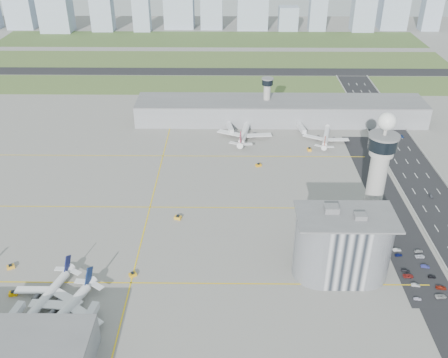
{
  "coord_description": "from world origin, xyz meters",
  "views": [
    {
      "loc": [
        2.52,
        -194.72,
        148.71
      ],
      "look_at": [
        0.0,
        35.0,
        15.0
      ],
      "focal_mm": 40.0,
      "sensor_mm": 36.0,
      "label": 1
    }
  ],
  "objects_px": {
    "airplane_far_b": "(326,134)",
    "car_lot_5": "(397,250)",
    "jet_bridge_near_2": "(82,333)",
    "jet_bridge_far_0": "(228,125)",
    "car_lot_9": "(425,266)",
    "tug_3": "(178,217)",
    "car_hw_2": "(402,136)",
    "car_lot_11": "(419,251)",
    "car_lot_8": "(432,277)",
    "admin_building": "(342,245)",
    "airplane_far_a": "(245,129)",
    "jet_bridge_far_1": "(298,126)",
    "car_lot_10": "(420,256)",
    "car_hw_4": "(360,104)",
    "secondary_tower": "(267,95)",
    "car_lot_0": "(418,299)",
    "tug_0": "(11,266)",
    "tug_1": "(13,293)",
    "control_tower": "(378,172)",
    "jet_bridge_near_1": "(4,332)",
    "airplane_near_b": "(47,291)",
    "car_lot_6": "(441,296)",
    "car_hw_1": "(431,196)",
    "car_lot_4": "(399,255)",
    "car_lot_2": "(408,276)",
    "airplane_near_c": "(64,307)",
    "tug_2": "(133,274)",
    "car_lot_1": "(416,285)",
    "car_lot_3": "(406,271)",
    "tug_4": "(258,165)",
    "tug_5": "(309,149)"
  },
  "relations": [
    {
      "from": "airplane_far_b",
      "to": "car_lot_5",
      "type": "xyz_separation_m",
      "value": [
        14.03,
        -120.03,
        -4.51
      ]
    },
    {
      "from": "jet_bridge_near_2",
      "to": "jet_bridge_far_0",
      "type": "relative_size",
      "value": 1.0
    },
    {
      "from": "jet_bridge_near_2",
      "to": "car_lot_9",
      "type": "distance_m",
      "value": 151.22
    },
    {
      "from": "tug_3",
      "to": "car_hw_2",
      "type": "relative_size",
      "value": 0.86
    },
    {
      "from": "car_lot_11",
      "to": "car_hw_2",
      "type": "relative_size",
      "value": 0.99
    },
    {
      "from": "car_lot_8",
      "to": "car_lot_9",
      "type": "bearing_deg",
      "value": 8.3
    },
    {
      "from": "admin_building",
      "to": "airplane_far_a",
      "type": "xyz_separation_m",
      "value": [
        -38.66,
        141.17,
        -9.03
      ]
    },
    {
      "from": "jet_bridge_far_1",
      "to": "car_lot_10",
      "type": "bearing_deg",
      "value": 5.62
    },
    {
      "from": "car_hw_4",
      "to": "secondary_tower",
      "type": "bearing_deg",
      "value": -167.92
    },
    {
      "from": "car_lot_0",
      "to": "car_lot_11",
      "type": "height_order",
      "value": "car_lot_11"
    },
    {
      "from": "tug_0",
      "to": "tug_1",
      "type": "xyz_separation_m",
      "value": [
        7.69,
        -17.2,
        0.06
      ]
    },
    {
      "from": "control_tower",
      "to": "jet_bridge_near_1",
      "type": "height_order",
      "value": "control_tower"
    },
    {
      "from": "car_lot_9",
      "to": "car_lot_10",
      "type": "distance_m",
      "value": 7.13
    },
    {
      "from": "jet_bridge_near_1",
      "to": "control_tower",
      "type": "bearing_deg",
      "value": -56.0
    },
    {
      "from": "airplane_near_b",
      "to": "car_lot_6",
      "type": "distance_m",
      "value": 164.58
    },
    {
      "from": "control_tower",
      "to": "car_hw_1",
      "type": "relative_size",
      "value": 17.91
    },
    {
      "from": "car_lot_10",
      "to": "car_lot_8",
      "type": "bearing_deg",
      "value": 177.47
    },
    {
      "from": "airplane_far_a",
      "to": "airplane_far_b",
      "type": "xyz_separation_m",
      "value": [
        55.29,
        -5.42,
        -1.12
      ]
    },
    {
      "from": "jet_bridge_far_1",
      "to": "car_lot_4",
      "type": "bearing_deg",
      "value": 2.06
    },
    {
      "from": "car_lot_2",
      "to": "car_lot_11",
      "type": "bearing_deg",
      "value": -30.34
    },
    {
      "from": "control_tower",
      "to": "airplane_near_b",
      "type": "relative_size",
      "value": 1.73
    },
    {
      "from": "airplane_near_c",
      "to": "tug_2",
      "type": "height_order",
      "value": "airplane_near_c"
    },
    {
      "from": "jet_bridge_far_1",
      "to": "admin_building",
      "type": "bearing_deg",
      "value": -10.0
    },
    {
      "from": "airplane_far_b",
      "to": "car_lot_4",
      "type": "xyz_separation_m",
      "value": [
        13.72,
        -123.76,
        -4.57
      ]
    },
    {
      "from": "car_lot_1",
      "to": "car_lot_11",
      "type": "bearing_deg",
      "value": -12.08
    },
    {
      "from": "airplane_near_b",
      "to": "airplane_near_c",
      "type": "distance_m",
      "value": 13.71
    },
    {
      "from": "airplane_far_b",
      "to": "airplane_far_a",
      "type": "bearing_deg",
      "value": 97.81
    },
    {
      "from": "tug_3",
      "to": "car_lot_6",
      "type": "bearing_deg",
      "value": -97.27
    },
    {
      "from": "car_lot_6",
      "to": "car_lot_9",
      "type": "bearing_deg",
      "value": -2.73
    },
    {
      "from": "car_lot_9",
      "to": "jet_bridge_near_1",
      "type": "bearing_deg",
      "value": 112.15
    },
    {
      "from": "car_lot_11",
      "to": "airplane_near_b",
      "type": "bearing_deg",
      "value": 92.21
    },
    {
      "from": "admin_building",
      "to": "jet_bridge_near_2",
      "type": "xyz_separation_m",
      "value": [
        -104.99,
        -39.0,
        -12.45
      ]
    },
    {
      "from": "admin_building",
      "to": "car_lot_6",
      "type": "relative_size",
      "value": 8.89
    },
    {
      "from": "car_lot_6",
      "to": "car_lot_11",
      "type": "relative_size",
      "value": 1.16
    },
    {
      "from": "car_lot_3",
      "to": "car_hw_1",
      "type": "height_order",
      "value": "car_hw_1"
    },
    {
      "from": "airplane_near_b",
      "to": "car_lot_0",
      "type": "relative_size",
      "value": 11.46
    },
    {
      "from": "admin_building",
      "to": "car_lot_0",
      "type": "distance_m",
      "value": 37.36
    },
    {
      "from": "tug_2",
      "to": "tug_4",
      "type": "distance_m",
      "value": 118.95
    },
    {
      "from": "jet_bridge_far_1",
      "to": "tug_1",
      "type": "relative_size",
      "value": 4.04
    },
    {
      "from": "airplane_far_a",
      "to": "tug_0",
      "type": "height_order",
      "value": "airplane_far_a"
    },
    {
      "from": "tug_4",
      "to": "jet_bridge_far_0",
      "type": "bearing_deg",
      "value": 173.75
    },
    {
      "from": "airplane_far_b",
      "to": "jet_bridge_far_0",
      "type": "relative_size",
      "value": 2.63
    },
    {
      "from": "car_lot_4",
      "to": "car_lot_5",
      "type": "height_order",
      "value": "car_lot_5"
    },
    {
      "from": "car_lot_1",
      "to": "car_lot_8",
      "type": "height_order",
      "value": "car_lot_1"
    },
    {
      "from": "tug_5",
      "to": "car_lot_8",
      "type": "height_order",
      "value": "tug_5"
    },
    {
      "from": "tug_3",
      "to": "car_lot_0",
      "type": "distance_m",
      "value": 120.63
    },
    {
      "from": "car_lot_11",
      "to": "tug_5",
      "type": "bearing_deg",
      "value": 9.93
    },
    {
      "from": "admin_building",
      "to": "tug_5",
      "type": "xyz_separation_m",
      "value": [
        3.42,
        120.82,
        -14.29
      ]
    },
    {
      "from": "car_lot_9",
      "to": "car_lot_11",
      "type": "xyz_separation_m",
      "value": [
        0.64,
        11.13,
        -0.04
      ]
    },
    {
      "from": "airplane_far_b",
      "to": "tug_0",
      "type": "height_order",
      "value": "airplane_far_b"
    }
  ]
}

